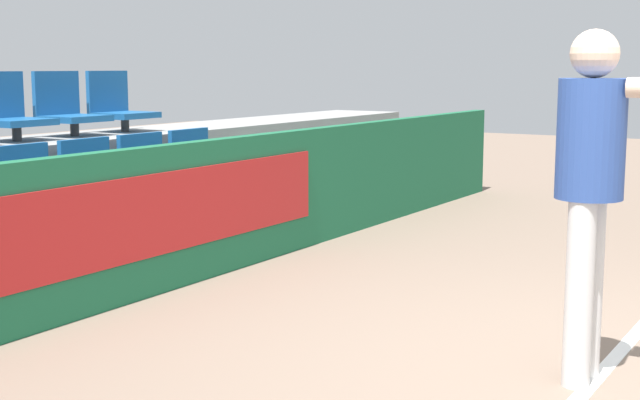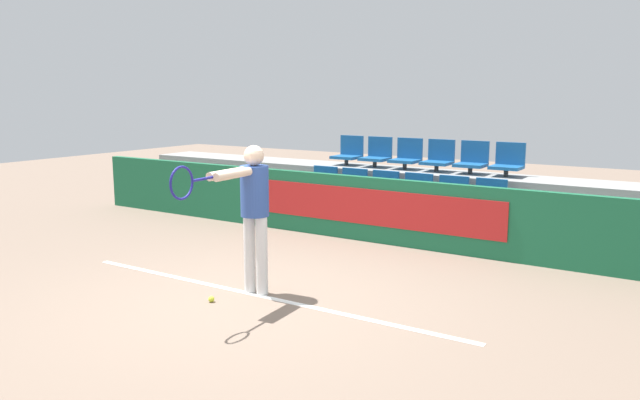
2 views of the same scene
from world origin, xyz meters
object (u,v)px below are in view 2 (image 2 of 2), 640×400
stadium_chair_1 (351,187)px  tennis_ball (211,299)px  stadium_chair_11 (508,162)px  stadium_chair_9 (438,158)px  stadium_chair_5 (488,200)px  stadium_chair_6 (349,153)px  stadium_chair_8 (407,156)px  tennis_player (251,204)px  stadium_chair_4 (451,197)px  stadium_chair_7 (377,154)px  stadium_chair_0 (322,185)px  stadium_chair_3 (415,193)px  stadium_chair_10 (472,160)px  stadium_chair_2 (382,190)px

stadium_chair_1 → tennis_ball: stadium_chair_1 is taller
stadium_chair_11 → stadium_chair_1: bearing=-158.7°
stadium_chair_9 → stadium_chair_5: bearing=-38.0°
stadium_chair_6 → stadium_chair_9: bearing=0.0°
stadium_chair_8 → tennis_player: bearing=-87.0°
stadium_chair_6 → stadium_chair_9: 1.72m
stadium_chair_1 → stadium_chair_6: size_ratio=1.00×
stadium_chair_4 → stadium_chair_7: 1.99m
stadium_chair_0 → stadium_chair_3: 1.72m
stadium_chair_4 → stadium_chair_10: size_ratio=1.00×
stadium_chair_0 → stadium_chair_11: (2.86, 0.89, 0.47)m
stadium_chair_2 → stadium_chair_3: (0.57, 0.00, 0.00)m
stadium_chair_7 → stadium_chair_9: size_ratio=1.00×
stadium_chair_0 → stadium_chair_2: (1.14, 0.00, 0.00)m
stadium_chair_1 → tennis_player: size_ratio=0.31×
stadium_chair_5 → stadium_chair_7: bearing=158.7°
stadium_chair_4 → stadium_chair_5: size_ratio=1.00×
stadium_chair_11 → tennis_ball: bearing=-109.1°
stadium_chair_3 → tennis_ball: stadium_chair_3 is taller
stadium_chair_11 → stadium_chair_5: bearing=-90.0°
stadium_chair_7 → stadium_chair_10: (1.72, 0.00, 0.00)m
stadium_chair_3 → stadium_chair_7: stadium_chair_7 is taller
stadium_chair_0 → stadium_chair_5: same height
stadium_chair_7 → stadium_chair_8: same height
stadium_chair_5 → stadium_chair_10: stadium_chair_10 is taller
stadium_chair_0 → stadium_chair_6: stadium_chair_6 is taller
stadium_chair_0 → stadium_chair_4: bearing=0.0°
tennis_ball → stadium_chair_11: bearing=70.9°
stadium_chair_11 → tennis_ball: size_ratio=7.84×
stadium_chair_5 → tennis_ball: (-1.70, -4.03, -0.65)m
stadium_chair_2 → stadium_chair_3: bearing=0.0°
stadium_chair_3 → stadium_chair_4: (0.57, 0.00, 0.00)m
stadium_chair_11 → stadium_chair_9: bearing=180.0°
stadium_chair_5 → tennis_player: tennis_player is taller
stadium_chair_10 → stadium_chair_11: bearing=0.0°
stadium_chair_9 → stadium_chair_11: same height
stadium_chair_8 → stadium_chair_9: (0.57, 0.00, 0.00)m
stadium_chair_2 → stadium_chair_8: (0.00, 0.89, 0.47)m
stadium_chair_4 → stadium_chair_8: size_ratio=1.00×
stadium_chair_1 → stadium_chair_0: bearing=180.0°
stadium_chair_10 → stadium_chair_2: bearing=-142.0°
stadium_chair_2 → stadium_chair_9: (0.57, 0.89, 0.47)m
stadium_chair_0 → stadium_chair_10: size_ratio=1.00×
stadium_chair_1 → stadium_chair_7: (0.00, 0.89, 0.47)m
stadium_chair_2 → stadium_chair_0: bearing=180.0°
stadium_chair_5 → stadium_chair_11: size_ratio=1.00×
stadium_chair_0 → tennis_player: tennis_player is taller
stadium_chair_3 → stadium_chair_11: (1.14, 0.89, 0.47)m
stadium_chair_3 → stadium_chair_7: (-1.14, 0.89, 0.47)m
stadium_chair_3 → stadium_chair_10: 1.16m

